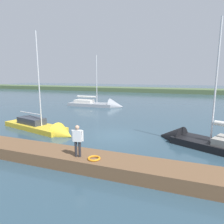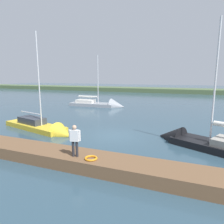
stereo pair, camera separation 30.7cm
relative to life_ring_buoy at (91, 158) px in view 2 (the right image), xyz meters
The scene contains 8 objects.
ground_plane 6.42m from the life_ring_buoy, 80.13° to the right, with size 200.00×200.00×0.00m, color #2D4756.
far_shoreline 53.34m from the life_ring_buoy, 88.83° to the right, with size 180.00×8.00×2.40m, color #4C603D.
dock_pier 1.22m from the life_ring_buoy, 19.38° to the right, with size 23.58×1.92×0.68m, color brown.
life_ring_buoy is the anchor object (origin of this frame).
sailboat_far_left 22.24m from the life_ring_buoy, 67.49° to the right, with size 9.22×2.74×9.20m.
sailboat_inner_slip 9.33m from the life_ring_buoy, 35.42° to the right, with size 8.45×3.77×9.42m.
sailboat_near_dock 8.21m from the life_ring_buoy, 132.74° to the right, with size 8.41×5.43×9.39m.
person_on_dock 1.32m from the life_ring_buoy, ahead, with size 0.64×0.29×1.70m.
Camera 2 is at (-5.60, 14.81, 4.86)m, focal length 32.06 mm.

